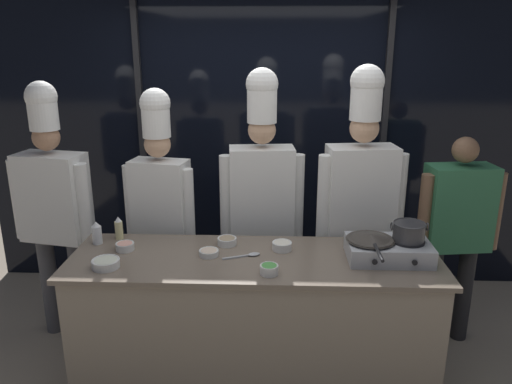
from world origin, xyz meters
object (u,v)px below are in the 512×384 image
object	(u,v)px
serving_spoon_slotted	(249,255)
chef_pastry	(360,193)
chef_line	(262,191)
prep_bowl_garlic	(282,245)
portable_stove	(388,250)
stock_pot	(409,231)
chef_sous	(161,200)
prep_bowl_shrimp	(125,246)
squeeze_bottle_oil	(119,228)
squeeze_bottle_clear	(97,233)
prep_bowl_chicken	(209,252)
person_guest	(456,224)
prep_bowl_scallions	(269,269)
chef_head	(54,199)
frying_pan	(370,237)
prep_bowl_bean_sprouts	(106,263)
prep_bowl_mushrooms	(227,241)

from	to	relation	value
serving_spoon_slotted	chef_pastry	size ratio (longest dim) A/B	0.12
chef_line	prep_bowl_garlic	bearing A→B (deg)	101.21
portable_stove	stock_pot	size ratio (longest dim) A/B	2.26
portable_stove	chef_sous	xyz separation A→B (m)	(-1.53, 0.53, 0.13)
prep_bowl_garlic	prep_bowl_shrimp	world-z (taller)	prep_bowl_garlic
chef_line	chef_pastry	distance (m)	0.70
squeeze_bottle_oil	squeeze_bottle_clear	xyz separation A→B (m)	(-0.12, -0.09, -0.00)
prep_bowl_chicken	person_guest	bearing A→B (deg)	18.10
squeeze_bottle_oil	serving_spoon_slotted	xyz separation A→B (m)	(0.89, -0.25, -0.07)
prep_bowl_scallions	chef_head	size ratio (longest dim) A/B	0.06
portable_stove	frying_pan	size ratio (longest dim) A/B	0.97
portable_stove	squeeze_bottle_oil	bearing A→B (deg)	171.81
prep_bowl_shrimp	prep_bowl_bean_sprouts	distance (m)	0.26
prep_bowl_chicken	chef_sous	bearing A→B (deg)	127.95
prep_bowl_chicken	portable_stove	bearing A→B (deg)	-0.03
prep_bowl_scallions	prep_bowl_chicken	distance (m)	0.45
serving_spoon_slotted	person_guest	distance (m)	1.58
prep_bowl_shrimp	serving_spoon_slotted	distance (m)	0.80
prep_bowl_scallions	chef_sous	xyz separation A→B (m)	(-0.80, 0.77, 0.16)
prep_bowl_shrimp	chef_line	world-z (taller)	chef_line
squeeze_bottle_oil	prep_bowl_chicken	size ratio (longest dim) A/B	1.27
squeeze_bottle_oil	chef_head	xyz separation A→B (m)	(-0.56, 0.28, 0.11)
prep_bowl_mushrooms	chef_line	world-z (taller)	chef_line
prep_bowl_mushrooms	chef_pastry	distance (m)	1.00
chef_sous	chef_line	world-z (taller)	chef_line
portable_stove	serving_spoon_slotted	bearing A→B (deg)	179.95
stock_pot	portable_stove	bearing A→B (deg)	-179.89
portable_stove	chef_sous	distance (m)	1.62
chef_head	person_guest	distance (m)	2.93
prep_bowl_garlic	person_guest	xyz separation A→B (m)	(1.26, 0.46, -0.01)
serving_spoon_slotted	chef_head	xyz separation A→B (m)	(-1.45, 0.53, 0.17)
prep_bowl_chicken	chef_sous	xyz separation A→B (m)	(-0.41, 0.53, 0.17)
prep_bowl_garlic	squeeze_bottle_clear	bearing A→B (deg)	177.38
stock_pot	squeeze_bottle_oil	distance (m)	1.89
squeeze_bottle_oil	chef_sous	bearing A→B (deg)	50.67
stock_pot	prep_bowl_garlic	bearing A→B (deg)	172.05
chef_sous	prep_bowl_garlic	bearing A→B (deg)	164.90
squeeze_bottle_oil	chef_line	distance (m)	1.03
squeeze_bottle_oil	serving_spoon_slotted	size ratio (longest dim) A/B	0.66
chef_line	prep_bowl_shrimp	bearing A→B (deg)	26.46
prep_bowl_garlic	chef_sous	bearing A→B (deg)	154.08
portable_stove	chef_pastry	distance (m)	0.56
frying_pan	squeeze_bottle_clear	xyz separation A→B (m)	(-1.76, 0.17, -0.07)
squeeze_bottle_clear	stock_pot	bearing A→B (deg)	-4.69
prep_bowl_chicken	prep_bowl_mushrooms	bearing A→B (deg)	61.08
squeeze_bottle_oil	prep_bowl_shrimp	xyz separation A→B (m)	(0.09, -0.19, -0.05)
prep_bowl_shrimp	chef_line	bearing A→B (deg)	31.71
stock_pot	chef_sous	xyz separation A→B (m)	(-1.64, 0.53, 0.01)
prep_bowl_scallions	chef_line	world-z (taller)	chef_line
frying_pan	prep_bowl_mushrooms	bearing A→B (deg)	168.50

